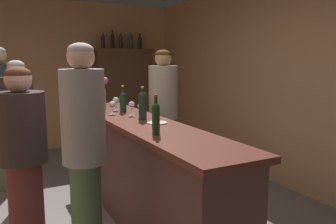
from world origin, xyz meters
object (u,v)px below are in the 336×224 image
patron_near_entrance (20,128)px  patron_in_grey (23,154)px  wine_bottle_malbec (156,117)px  display_bottle_right (140,42)px  display_bottle_midleft (113,40)px  display_cabinet (123,95)px  patron_redhead (84,152)px  wine_bottle_riesling (143,104)px  display_bottle_center (121,41)px  bartender (163,113)px  wine_glass_mid (132,105)px  wine_glass_front (112,105)px  patron_by_cabinet (1,111)px  wine_bottle_chardonnay (123,101)px  cheese_plate (157,123)px  wine_glass_spare (141,106)px  flower_arrangement (100,93)px  wine_glass_rear (116,101)px  bar_counter (143,172)px  display_bottle_left (103,41)px  display_bottle_midright (131,41)px

patron_near_entrance → patron_in_grey: (-0.06, -0.94, -0.04)m
wine_bottle_malbec → display_bottle_right: size_ratio=1.08×
display_bottle_midleft → patron_in_grey: (-1.84, -3.11, -1.09)m
display_cabinet → patron_redhead: (-1.65, -3.69, 0.03)m
wine_bottle_riesling → display_bottle_center: (0.89, 3.01, 0.75)m
wine_bottle_malbec → bartender: bearing=61.0°
wine_bottle_malbec → display_cabinet: bearing=73.6°
wine_glass_mid → patron_redhead: bearing=-127.8°
wine_glass_front → patron_by_cabinet: size_ratio=0.08×
wine_glass_front → wine_bottle_riesling: bearing=-70.5°
wine_bottle_chardonnay → cheese_plate: (0.04, -0.79, -0.12)m
wine_glass_mid → cheese_plate: wine_glass_mid is taller
patron_near_entrance → bartender: 1.64m
wine_bottle_chardonnay → wine_glass_spare: 0.41m
flower_arrangement → patron_by_cabinet: (-1.03, 0.65, -0.23)m
display_bottle_center → flower_arrangement: bearing=-116.0°
wine_bottle_riesling → flower_arrangement: size_ratio=0.77×
display_cabinet → patron_by_cabinet: display_cabinet is taller
wine_glass_rear → wine_glass_mid: bearing=-85.8°
display_cabinet → display_bottle_right: bearing=0.0°
cheese_plate → patron_redhead: patron_redhead is taller
wine_bottle_malbec → display_bottle_center: 3.90m
bar_counter → patron_near_entrance: 1.41m
wine_bottle_riesling → wine_bottle_malbec: bearing=-104.8°
display_bottle_left → display_bottle_right: display_bottle_left is taller
wine_glass_spare → wine_bottle_chardonnay: bearing=95.6°
cheese_plate → patron_in_grey: (-1.14, 0.14, -0.18)m
cheese_plate → wine_bottle_chardonnay: bearing=92.7°
wine_bottle_chardonnay → patron_by_cabinet: patron_by_cabinet is taller
wine_bottle_chardonnay → display_bottle_midright: (1.08, 2.47, 0.78)m
bar_counter → display_bottle_midright: bearing=70.1°
wine_glass_front → patron_by_cabinet: bearing=134.6°
wine_bottle_chardonnay → wine_glass_rear: bearing=102.2°
display_bottle_midleft → patron_by_cabinet: (-1.93, -1.51, -0.95)m
wine_bottle_riesling → display_cabinet: bearing=73.3°
cheese_plate → display_bottle_midright: size_ratio=0.59×
wine_glass_spare → patron_in_grey: size_ratio=0.10×
cheese_plate → display_bottle_midleft: display_bottle_midleft is taller
display_bottle_midright → wine_glass_spare: bearing=-109.9°
bar_counter → wine_bottle_riesling: wine_bottle_riesling is taller
wine_glass_mid → display_bottle_left: (0.56, 2.73, 0.79)m
wine_glass_mid → bartender: bartender is taller
display_bottle_right → bartender: 2.60m
patron_in_grey → patron_by_cabinet: patron_by_cabinet is taller
wine_glass_rear → display_bottle_midright: size_ratio=0.50×
wine_glass_rear → patron_by_cabinet: bearing=145.1°
wine_bottle_malbec → bartender: (0.75, 1.35, -0.21)m
cheese_plate → display_bottle_left: 3.42m
wine_glass_spare → patron_by_cabinet: size_ratio=0.09×
wine_glass_spare → patron_redhead: size_ratio=0.09×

